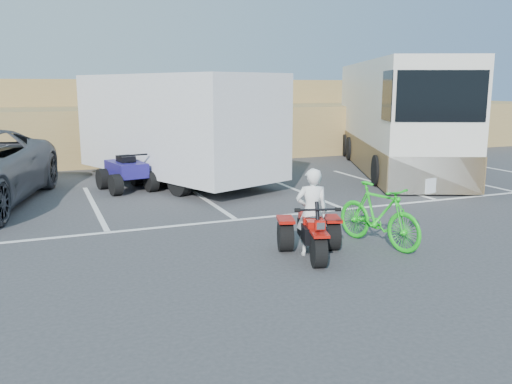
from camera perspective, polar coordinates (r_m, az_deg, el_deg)
name	(u,v)px	position (r m, az deg, el deg)	size (l,w,h in m)	color
ground	(284,251)	(9.55, 2.92, -6.22)	(100.00, 100.00, 0.00)	#363639
parking_stripes	(246,201)	(13.50, -1.04, -1.01)	(28.00, 5.16, 0.01)	white
grass_embankment	(132,119)	(24.08, -12.93, 7.50)	(40.00, 8.50, 3.10)	olive
red_trike_atv	(312,257)	(9.25, 5.97, -6.86)	(1.09, 1.45, 0.95)	#A31009
rider	(312,212)	(9.19, 5.89, -2.11)	(0.55, 0.36, 1.50)	white
green_dirt_bike	(379,215)	(9.96, 12.77, -2.36)	(0.53, 1.89, 1.14)	#14BF19
cargo_trailer	(176,125)	(16.13, -8.44, 6.99)	(5.02, 7.29, 3.16)	silver
rv_motorhome	(395,124)	(19.43, 14.46, 7.00)	(6.32, 10.11, 3.58)	silver
quad_atv_blue	(127,190)	(15.37, -13.40, 0.17)	(1.23, 1.65, 1.08)	navy
quad_atv_green	(192,187)	(15.57, -6.78, 0.55)	(1.00, 1.34, 0.88)	#135716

